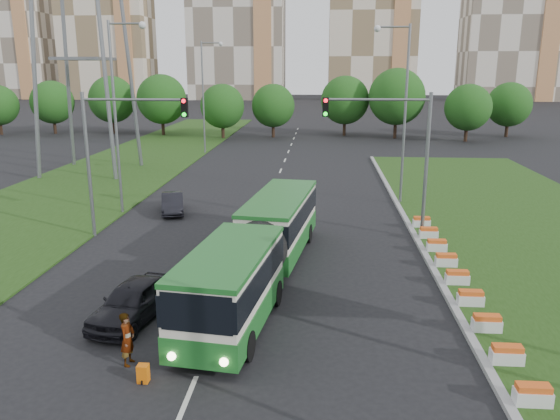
# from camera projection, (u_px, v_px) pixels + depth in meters

# --- Properties ---
(ground) EXTENTS (360.00, 360.00, 0.00)m
(ground) POSITION_uv_depth(u_px,v_px,m) (300.00, 311.00, 21.32)
(ground) COLOR black
(ground) RESTS_ON ground
(grass_median) EXTENTS (14.00, 60.00, 0.15)m
(grass_median) POSITION_uv_depth(u_px,v_px,m) (558.00, 251.00, 28.07)
(grass_median) COLOR #203F12
(grass_median) RESTS_ON ground
(median_kerb) EXTENTS (0.30, 60.00, 0.18)m
(median_kerb) POSITION_uv_depth(u_px,v_px,m) (421.00, 248.00, 28.57)
(median_kerb) COLOR #959595
(median_kerb) RESTS_ON ground
(left_verge) EXTENTS (12.00, 110.00, 0.10)m
(left_verge) POSITION_uv_depth(u_px,v_px,m) (102.00, 178.00, 46.74)
(left_verge) COLOR #203F12
(left_verge) RESTS_ON ground
(lane_markings) EXTENTS (0.20, 100.00, 0.01)m
(lane_markings) POSITION_uv_depth(u_px,v_px,m) (271.00, 195.00, 40.83)
(lane_markings) COLOR silver
(lane_markings) RESTS_ON ground
(flower_planters) EXTENTS (1.10, 20.30, 0.60)m
(flower_planters) POSITION_uv_depth(u_px,v_px,m) (464.00, 287.00, 22.55)
(flower_planters) COLOR silver
(flower_planters) RESTS_ON grass_median
(traffic_mast_median) EXTENTS (5.76, 0.32, 8.00)m
(traffic_mast_median) POSITION_uv_depth(u_px,v_px,m) (397.00, 142.00, 29.27)
(traffic_mast_median) COLOR slate
(traffic_mast_median) RESTS_ON ground
(traffic_mast_left) EXTENTS (5.76, 0.32, 8.00)m
(traffic_mast_left) POSITION_uv_depth(u_px,v_px,m) (115.00, 142.00, 29.41)
(traffic_mast_left) COLOR slate
(traffic_mast_left) RESTS_ON ground
(street_lamps) EXTENTS (36.00, 60.00, 12.00)m
(street_lamps) POSITION_uv_depth(u_px,v_px,m) (253.00, 129.00, 29.67)
(street_lamps) COLOR slate
(street_lamps) RESTS_ON ground
(tree_line) EXTENTS (120.00, 8.00, 9.00)m
(tree_line) POSITION_uv_depth(u_px,v_px,m) (392.00, 105.00, 72.52)
(tree_line) COLOR #1A4512
(tree_line) RESTS_ON ground
(apartment_tower_west) EXTENTS (26.00, 15.00, 48.00)m
(apartment_tower_west) POSITION_uv_depth(u_px,v_px,m) (106.00, 18.00, 164.75)
(apartment_tower_west) COLOR beige
(apartment_tower_west) RESTS_ON ground
(apartment_tower_cwest) EXTENTS (28.00, 15.00, 52.00)m
(apartment_tower_cwest) POSITION_uv_depth(u_px,v_px,m) (237.00, 10.00, 161.32)
(apartment_tower_cwest) COLOR beige
(apartment_tower_cwest) RESTS_ON ground
(apartment_tower_ceast) EXTENTS (25.00, 15.00, 50.00)m
(apartment_tower_ceast) POSITION_uv_depth(u_px,v_px,m) (373.00, 12.00, 158.65)
(apartment_tower_ceast) COLOR beige
(apartment_tower_ceast) RESTS_ON ground
(apartment_tower_east) EXTENTS (27.00, 15.00, 47.00)m
(apartment_tower_east) POSITION_uv_depth(u_px,v_px,m) (514.00, 17.00, 156.10)
(apartment_tower_east) COLOR beige
(apartment_tower_east) RESTS_ON ground
(midrise_west) EXTENTS (22.00, 14.00, 36.00)m
(midrise_west) POSITION_uv_depth(u_px,v_px,m) (13.00, 39.00, 168.46)
(midrise_west) COLOR beige
(midrise_west) RESTS_ON ground
(articulated_bus) EXTENTS (2.51, 16.13, 2.66)m
(articulated_bus) POSITION_uv_depth(u_px,v_px,m) (259.00, 247.00, 23.84)
(articulated_bus) COLOR silver
(articulated_bus) RESTS_ON ground
(car_left_near) EXTENTS (2.68, 4.74, 1.52)m
(car_left_near) POSITION_uv_depth(u_px,v_px,m) (133.00, 301.00, 20.42)
(car_left_near) COLOR black
(car_left_near) RESTS_ON ground
(car_left_far) EXTENTS (2.34, 4.13, 1.29)m
(car_left_far) POSITION_uv_depth(u_px,v_px,m) (173.00, 203.00, 35.72)
(car_left_far) COLOR black
(car_left_far) RESTS_ON ground
(pedestrian) EXTENTS (0.49, 0.69, 1.77)m
(pedestrian) POSITION_uv_depth(u_px,v_px,m) (128.00, 339.00, 17.30)
(pedestrian) COLOR gray
(pedestrian) RESTS_ON ground
(shopping_trolley) EXTENTS (0.33, 0.35, 0.57)m
(shopping_trolley) POSITION_uv_depth(u_px,v_px,m) (143.00, 374.00, 16.45)
(shopping_trolley) COLOR orange
(shopping_trolley) RESTS_ON ground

